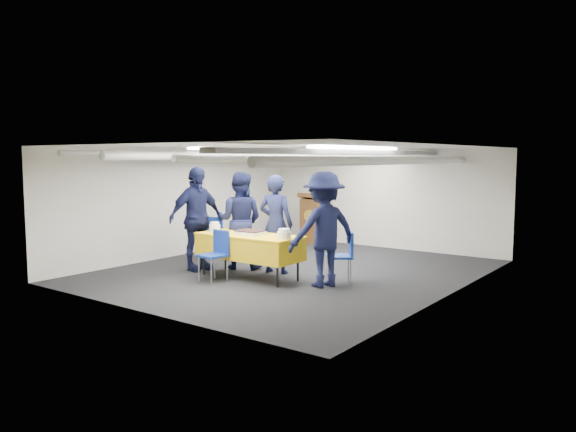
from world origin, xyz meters
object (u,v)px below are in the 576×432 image
object	(u,v)px
sheet_cake	(250,232)
serving_table	(249,246)
sailor_b	(240,220)
sailor_c	(196,219)
chair_right	(345,252)
chair_near	(217,250)
sailor_a	(276,224)
podium	(314,218)
chair_left	(212,234)
sailor_d	(324,229)

from	to	relation	value
sheet_cake	serving_table	bearing A→B (deg)	-174.21
serving_table	sailor_b	distance (m)	0.96
sailor_c	chair_right	bearing A→B (deg)	-65.41
sailor_c	sailor_b	bearing A→B (deg)	-32.07
chair_near	sailor_c	distance (m)	1.14
sailor_a	chair_near	bearing A→B (deg)	59.08
serving_table	podium	size ratio (longest dim) A/B	1.53
serving_table	podium	distance (m)	4.20
chair_left	sailor_b	xyz separation A→B (m)	(1.12, -0.39, 0.39)
serving_table	sheet_cake	size ratio (longest dim) A/B	4.04
chair_left	chair_right	bearing A→B (deg)	-4.72
sailor_b	chair_near	bearing A→B (deg)	87.00
podium	sailor_a	size ratio (longest dim) A/B	0.69
chair_near	sailor_b	bearing A→B (deg)	110.66
chair_near	chair_right	xyz separation A→B (m)	(1.84, 1.17, 0.00)
chair_left	sailor_c	bearing A→B (deg)	-60.01
sailor_c	sailor_d	xyz separation A→B (m)	(2.64, 0.29, -0.03)
chair_left	sailor_d	xyz separation A→B (m)	(3.22, -0.70, 0.41)
chair_left	sailor_d	distance (m)	3.32
chair_near	chair_right	size ratio (longest dim) A/B	1.00
podium	chair_right	bearing A→B (deg)	-49.35
chair_left	sailor_c	xyz separation A→B (m)	(0.57, -1.00, 0.44)
sailor_b	sailor_d	world-z (taller)	sailor_d
serving_table	sailor_c	bearing A→B (deg)	-177.21
chair_right	sailor_b	size ratio (longest dim) A/B	0.47
chair_near	sailor_b	distance (m)	1.20
sheet_cake	sailor_a	world-z (taller)	sailor_a
serving_table	chair_near	world-z (taller)	chair_near
sailor_a	serving_table	bearing A→B (deg)	68.65
sailor_c	sailor_a	bearing A→B (deg)	-53.51
podium	sailor_b	xyz separation A→B (m)	(0.62, -3.45, 0.31)
sailor_b	chair_left	bearing A→B (deg)	-42.79
sailor_c	sheet_cake	bearing A→B (deg)	-76.97
serving_table	sailor_d	bearing A→B (deg)	9.49
chair_near	sailor_a	world-z (taller)	sailor_a
sailor_d	sailor_b	bearing A→B (deg)	-71.51
sheet_cake	sailor_a	size ratio (longest dim) A/B	0.26
chair_right	sailor_d	size ratio (longest dim) A/B	0.46
sailor_c	chair_left	bearing A→B (deg)	40.18
podium	sailor_d	distance (m)	4.65
serving_table	podium	xyz separation A→B (m)	(-1.32, 3.99, 0.05)
serving_table	chair_left	size ratio (longest dim) A/B	2.20
chair_right	sailor_a	xyz separation A→B (m)	(-1.43, -0.04, 0.37)
chair_right	sailor_a	bearing A→B (deg)	-178.24
serving_table	sailor_a	bearing A→B (deg)	79.55
serving_table	sailor_b	bearing A→B (deg)	142.06
serving_table	sailor_d	xyz separation A→B (m)	(1.39, 0.23, 0.38)
sheet_cake	sailor_a	xyz separation A→B (m)	(0.09, 0.61, 0.09)
sailor_b	sailor_d	size ratio (longest dim) A/B	0.98
chair_right	sailor_d	xyz separation A→B (m)	(-0.15, -0.42, 0.41)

